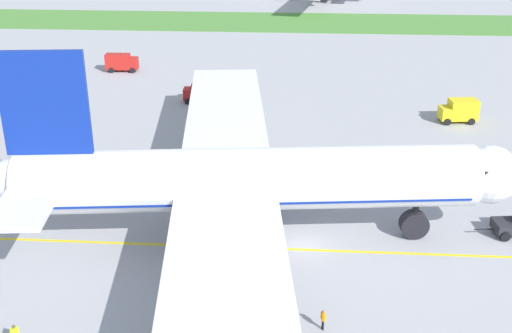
{
  "coord_description": "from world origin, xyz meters",
  "views": [
    {
      "loc": [
        -0.75,
        -48.5,
        28.6
      ],
      "look_at": [
        -4.73,
        8.35,
        3.74
      ],
      "focal_mm": 44.78,
      "sensor_mm": 36.0,
      "label": 1
    }
  ],
  "objects_px": {
    "airliner_foreground": "(241,181)",
    "ground_crew_wingwalker_port": "(15,333)",
    "service_truck_catering_van": "(200,93)",
    "ground_crew_marshaller_front": "(323,318)",
    "service_truck_fuel_bowser": "(459,110)",
    "service_truck_baggage_loader": "(122,62)"
  },
  "relations": [
    {
      "from": "airliner_foreground",
      "to": "service_truck_fuel_bowser",
      "type": "distance_m",
      "value": 42.43
    },
    {
      "from": "service_truck_baggage_loader",
      "to": "ground_crew_marshaller_front",
      "type": "bearing_deg",
      "value": -64.35
    },
    {
      "from": "airliner_foreground",
      "to": "ground_crew_wingwalker_port",
      "type": "distance_m",
      "value": 21.2
    },
    {
      "from": "airliner_foreground",
      "to": "service_truck_catering_van",
      "type": "relative_size",
      "value": 15.99
    },
    {
      "from": "service_truck_fuel_bowser",
      "to": "service_truck_catering_van",
      "type": "relative_size",
      "value": 1.08
    },
    {
      "from": "airliner_foreground",
      "to": "ground_crew_marshaller_front",
      "type": "relative_size",
      "value": 46.78
    },
    {
      "from": "ground_crew_marshaller_front",
      "to": "service_truck_catering_van",
      "type": "distance_m",
      "value": 53.86
    },
    {
      "from": "airliner_foreground",
      "to": "ground_crew_wingwalker_port",
      "type": "height_order",
      "value": "airliner_foreground"
    },
    {
      "from": "ground_crew_marshaller_front",
      "to": "service_truck_baggage_loader",
      "type": "bearing_deg",
      "value": 115.65
    },
    {
      "from": "service_truck_catering_van",
      "to": "ground_crew_wingwalker_port",
      "type": "bearing_deg",
      "value": -94.61
    },
    {
      "from": "ground_crew_marshaller_front",
      "to": "service_truck_fuel_bowser",
      "type": "xyz_separation_m",
      "value": [
        19.17,
        45.17,
        0.66
      ]
    },
    {
      "from": "service_truck_fuel_bowser",
      "to": "service_truck_baggage_loader",
      "type": "bearing_deg",
      "value": 156.71
    },
    {
      "from": "ground_crew_wingwalker_port",
      "to": "ground_crew_marshaller_front",
      "type": "height_order",
      "value": "ground_crew_wingwalker_port"
    },
    {
      "from": "ground_crew_marshaller_front",
      "to": "service_truck_catering_van",
      "type": "relative_size",
      "value": 0.34
    },
    {
      "from": "service_truck_fuel_bowser",
      "to": "ground_crew_wingwalker_port",
      "type": "bearing_deg",
      "value": -129.57
    },
    {
      "from": "airliner_foreground",
      "to": "service_truck_fuel_bowser",
      "type": "xyz_separation_m",
      "value": [
        26.01,
        33.26,
        -4.21
      ]
    },
    {
      "from": "airliner_foreground",
      "to": "service_truck_baggage_loader",
      "type": "height_order",
      "value": "airliner_foreground"
    },
    {
      "from": "service_truck_fuel_bowser",
      "to": "airliner_foreground",
      "type": "bearing_deg",
      "value": -128.02
    },
    {
      "from": "airliner_foreground",
      "to": "service_truck_catering_van",
      "type": "xyz_separation_m",
      "value": [
        -9.62,
        39.38,
        -4.37
      ]
    },
    {
      "from": "ground_crew_wingwalker_port",
      "to": "service_truck_baggage_loader",
      "type": "xyz_separation_m",
      "value": [
        -11.49,
        70.61,
        0.57
      ]
    },
    {
      "from": "service_truck_catering_van",
      "to": "ground_crew_marshaller_front",
      "type": "bearing_deg",
      "value": -72.22
    },
    {
      "from": "ground_crew_wingwalker_port",
      "to": "service_truck_baggage_loader",
      "type": "bearing_deg",
      "value": 99.24
    }
  ]
}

